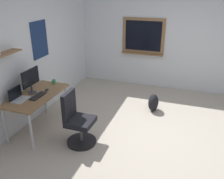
{
  "coord_description": "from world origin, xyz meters",
  "views": [
    {
      "loc": [
        -3.87,
        -0.59,
        2.58
      ],
      "look_at": [
        -0.09,
        0.72,
        0.85
      ],
      "focal_mm": 39.24,
      "sensor_mm": 36.0,
      "label": 1
    }
  ],
  "objects_px": {
    "keyboard": "(38,96)",
    "backpack": "(153,103)",
    "monitor_primary": "(31,79)",
    "computer_mouse": "(47,90)",
    "office_chair": "(77,122)",
    "laptop": "(18,97)",
    "coffee_mug": "(54,82)",
    "desk": "(37,98)"
  },
  "relations": [
    {
      "from": "keyboard",
      "to": "backpack",
      "type": "height_order",
      "value": "keyboard"
    },
    {
      "from": "monitor_primary",
      "to": "computer_mouse",
      "type": "bearing_deg",
      "value": -45.48
    },
    {
      "from": "office_chair",
      "to": "monitor_primary",
      "type": "relative_size",
      "value": 2.05
    },
    {
      "from": "office_chair",
      "to": "laptop",
      "type": "distance_m",
      "value": 1.11
    },
    {
      "from": "backpack",
      "to": "computer_mouse",
      "type": "bearing_deg",
      "value": 123.71
    },
    {
      "from": "laptop",
      "to": "coffee_mug",
      "type": "xyz_separation_m",
      "value": [
        0.85,
        -0.18,
        -0.01
      ]
    },
    {
      "from": "coffee_mug",
      "to": "desk",
      "type": "bearing_deg",
      "value": 176.86
    },
    {
      "from": "desk",
      "to": "monitor_primary",
      "type": "height_order",
      "value": "monitor_primary"
    },
    {
      "from": "keyboard",
      "to": "computer_mouse",
      "type": "distance_m",
      "value": 0.28
    },
    {
      "from": "desk",
      "to": "laptop",
      "type": "xyz_separation_m",
      "value": [
        -0.3,
        0.15,
        0.13
      ]
    },
    {
      "from": "office_chair",
      "to": "laptop",
      "type": "xyz_separation_m",
      "value": [
        -0.13,
        1.04,
        0.37
      ]
    },
    {
      "from": "laptop",
      "to": "computer_mouse",
      "type": "xyz_separation_m",
      "value": [
        0.51,
        -0.23,
        -0.04
      ]
    },
    {
      "from": "monitor_primary",
      "to": "computer_mouse",
      "type": "distance_m",
      "value": 0.36
    },
    {
      "from": "laptop",
      "to": "coffee_mug",
      "type": "relative_size",
      "value": 3.37
    },
    {
      "from": "monitor_primary",
      "to": "backpack",
      "type": "relative_size",
      "value": 1.21
    },
    {
      "from": "monitor_primary",
      "to": "office_chair",
      "type": "bearing_deg",
      "value": -101.14
    },
    {
      "from": "coffee_mug",
      "to": "keyboard",
      "type": "bearing_deg",
      "value": -175.4
    },
    {
      "from": "desk",
      "to": "backpack",
      "type": "distance_m",
      "value": 2.45
    },
    {
      "from": "computer_mouse",
      "to": "laptop",
      "type": "bearing_deg",
      "value": 155.44
    },
    {
      "from": "laptop",
      "to": "backpack",
      "type": "height_order",
      "value": "laptop"
    },
    {
      "from": "laptop",
      "to": "monitor_primary",
      "type": "xyz_separation_m",
      "value": [
        0.33,
        -0.05,
        0.22
      ]
    },
    {
      "from": "keyboard",
      "to": "monitor_primary",
      "type": "bearing_deg",
      "value": 61.95
    },
    {
      "from": "monitor_primary",
      "to": "coffee_mug",
      "type": "bearing_deg",
      "value": -14.44
    },
    {
      "from": "monitor_primary",
      "to": "backpack",
      "type": "bearing_deg",
      "value": -55.17
    },
    {
      "from": "keyboard",
      "to": "computer_mouse",
      "type": "height_order",
      "value": "computer_mouse"
    },
    {
      "from": "office_chair",
      "to": "backpack",
      "type": "relative_size",
      "value": 2.48
    },
    {
      "from": "backpack",
      "to": "desk",
      "type": "bearing_deg",
      "value": 126.89
    },
    {
      "from": "office_chair",
      "to": "laptop",
      "type": "bearing_deg",
      "value": 97.2
    },
    {
      "from": "desk",
      "to": "office_chair",
      "type": "height_order",
      "value": "office_chair"
    },
    {
      "from": "monitor_primary",
      "to": "laptop",
      "type": "bearing_deg",
      "value": 171.64
    },
    {
      "from": "coffee_mug",
      "to": "laptop",
      "type": "bearing_deg",
      "value": 167.87
    },
    {
      "from": "desk",
      "to": "computer_mouse",
      "type": "bearing_deg",
      "value": -20.59
    },
    {
      "from": "computer_mouse",
      "to": "coffee_mug",
      "type": "bearing_deg",
      "value": 8.33
    },
    {
      "from": "desk",
      "to": "backpack",
      "type": "height_order",
      "value": "desk"
    },
    {
      "from": "laptop",
      "to": "coffee_mug",
      "type": "distance_m",
      "value": 0.87
    },
    {
      "from": "keyboard",
      "to": "coffee_mug",
      "type": "height_order",
      "value": "coffee_mug"
    },
    {
      "from": "coffee_mug",
      "to": "backpack",
      "type": "xyz_separation_m",
      "value": [
        0.89,
        -1.89,
        -0.58
      ]
    },
    {
      "from": "laptop",
      "to": "backpack",
      "type": "bearing_deg",
      "value": -50.05
    },
    {
      "from": "computer_mouse",
      "to": "backpack",
      "type": "height_order",
      "value": "computer_mouse"
    },
    {
      "from": "computer_mouse",
      "to": "coffee_mug",
      "type": "height_order",
      "value": "coffee_mug"
    },
    {
      "from": "office_chair",
      "to": "coffee_mug",
      "type": "relative_size",
      "value": 10.33
    },
    {
      "from": "office_chair",
      "to": "coffee_mug",
      "type": "distance_m",
      "value": 1.18
    }
  ]
}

